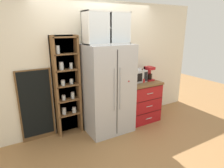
# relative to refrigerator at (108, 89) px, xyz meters

# --- Properties ---
(ground_plane) EXTENTS (10.70, 10.70, 0.00)m
(ground_plane) POSITION_rel_refrigerator_xyz_m (-0.00, 0.01, -0.87)
(ground_plane) COLOR #9E7042
(wall_back_cream) EXTENTS (5.00, 0.10, 2.55)m
(wall_back_cream) POSITION_rel_refrigerator_xyz_m (-0.00, 0.41, 0.40)
(wall_back_cream) COLOR silver
(wall_back_cream) RESTS_ON ground
(refrigerator) EXTENTS (0.90, 0.74, 1.75)m
(refrigerator) POSITION_rel_refrigerator_xyz_m (0.00, 0.00, 0.00)
(refrigerator) COLOR #B7BABF
(refrigerator) RESTS_ON ground
(pantry_shelf_column) EXTENTS (0.51, 0.24, 1.91)m
(pantry_shelf_column) POSITION_rel_refrigerator_xyz_m (-0.73, 0.31, 0.11)
(pantry_shelf_column) COLOR brown
(pantry_shelf_column) RESTS_ON ground
(counter_cabinet) EXTENTS (0.76, 0.67, 0.90)m
(counter_cabinet) POSITION_rel_refrigerator_xyz_m (0.85, 0.04, -0.42)
(counter_cabinet) COLOR #A8161C
(counter_cabinet) RESTS_ON ground
(microwave) EXTENTS (0.44, 0.33, 0.26)m
(microwave) POSITION_rel_refrigerator_xyz_m (0.73, 0.09, 0.16)
(microwave) COLOR #B7BABF
(microwave) RESTS_ON counter_cabinet
(coffee_maker) EXTENTS (0.17, 0.20, 0.31)m
(coffee_maker) POSITION_rel_refrigerator_xyz_m (1.07, 0.05, 0.18)
(coffee_maker) COLOR #A8161C
(coffee_maker) RESTS_ON counter_cabinet
(mug_red) EXTENTS (0.12, 0.08, 0.08)m
(mug_red) POSITION_rel_refrigerator_xyz_m (0.86, -0.04, 0.07)
(mug_red) COLOR red
(mug_red) RESTS_ON counter_cabinet
(bottle_amber) EXTENTS (0.07, 0.07, 0.29)m
(bottle_amber) POSITION_rel_refrigerator_xyz_m (0.85, 0.00, 0.15)
(bottle_amber) COLOR brown
(bottle_amber) RESTS_ON counter_cabinet
(upper_cabinet) EXTENTS (0.86, 0.32, 0.57)m
(upper_cabinet) POSITION_rel_refrigerator_xyz_m (-0.00, 0.05, 1.16)
(upper_cabinet) COLOR silver
(upper_cabinet) RESTS_ON refrigerator
(chalkboard_menu) EXTENTS (0.60, 0.04, 1.34)m
(chalkboard_menu) POSITION_rel_refrigerator_xyz_m (-1.30, 0.34, -0.20)
(chalkboard_menu) COLOR brown
(chalkboard_menu) RESTS_ON ground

